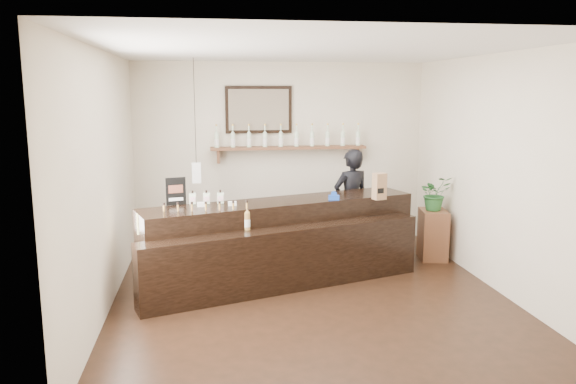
# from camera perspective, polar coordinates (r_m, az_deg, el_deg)

# --- Properties ---
(ground) EXTENTS (5.00, 5.00, 0.00)m
(ground) POSITION_cam_1_polar(r_m,az_deg,el_deg) (6.70, 2.20, -10.40)
(ground) COLOR black
(ground) RESTS_ON ground
(room_shell) EXTENTS (5.00, 5.00, 5.00)m
(room_shell) POSITION_cam_1_polar(r_m,az_deg,el_deg) (6.31, 2.31, 4.25)
(room_shell) COLOR beige
(room_shell) RESTS_ON ground
(back_wall_decor) EXTENTS (2.66, 0.96, 1.69)m
(back_wall_decor) POSITION_cam_1_polar(r_m,az_deg,el_deg) (8.62, -1.65, 6.22)
(back_wall_decor) COLOR #58311E
(back_wall_decor) RESTS_ON ground
(counter) EXTENTS (3.60, 2.02, 1.17)m
(counter) POSITION_cam_1_polar(r_m,az_deg,el_deg) (7.05, -0.55, -5.32)
(counter) COLOR black
(counter) RESTS_ON ground
(promo_sign) EXTENTS (0.24, 0.08, 0.34)m
(promo_sign) POSITION_cam_1_polar(r_m,az_deg,el_deg) (6.90, -11.32, 0.07)
(promo_sign) COLOR black
(promo_sign) RESTS_ON counter
(paper_bag) EXTENTS (0.18, 0.16, 0.34)m
(paper_bag) POSITION_cam_1_polar(r_m,az_deg,el_deg) (7.22, 9.27, 0.58)
(paper_bag) COLOR olive
(paper_bag) RESTS_ON counter
(tape_dispenser) EXTENTS (0.14, 0.07, 0.11)m
(tape_dispenser) POSITION_cam_1_polar(r_m,az_deg,el_deg) (7.12, 4.68, -0.47)
(tape_dispenser) COLOR #173FA5
(tape_dispenser) RESTS_ON counter
(side_cabinet) EXTENTS (0.43, 0.54, 0.70)m
(side_cabinet) POSITION_cam_1_polar(r_m,az_deg,el_deg) (8.25, 14.50, -4.19)
(side_cabinet) COLOR #58311E
(side_cabinet) RESTS_ON ground
(potted_plant) EXTENTS (0.49, 0.45, 0.49)m
(potted_plant) POSITION_cam_1_polar(r_m,az_deg,el_deg) (8.13, 14.68, -0.13)
(potted_plant) COLOR #245B27
(potted_plant) RESTS_ON side_cabinet
(shopkeeper) EXTENTS (0.74, 0.60, 1.75)m
(shopkeeper) POSITION_cam_1_polar(r_m,az_deg,el_deg) (8.12, 6.42, -0.38)
(shopkeeper) COLOR black
(shopkeeper) RESTS_ON ground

